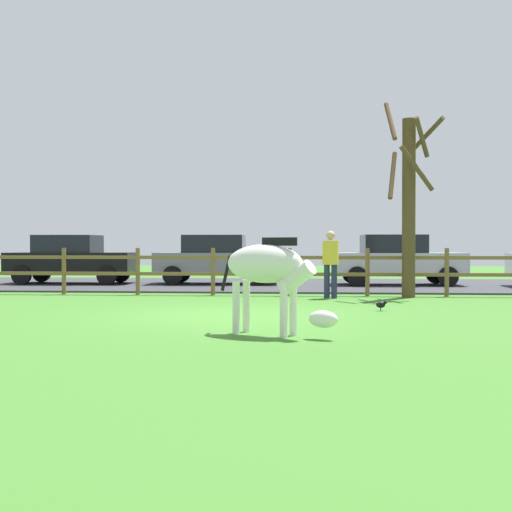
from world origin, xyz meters
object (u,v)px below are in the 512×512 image
object	(u,v)px
bare_tree	(409,199)
visitor_near_fence	(331,261)
parked_car_black	(72,259)
parked_car_silver	(397,259)
zebra	(269,271)
crow_on_grass	(381,305)
parked_car_grey	(218,259)

from	to	relation	value
bare_tree	visitor_near_fence	bearing A→B (deg)	-167.46
visitor_near_fence	bare_tree	bearing A→B (deg)	12.54
parked_car_black	parked_car_silver	bearing A→B (deg)	0.37
bare_tree	zebra	bearing A→B (deg)	-111.97
bare_tree	visitor_near_fence	xyz separation A→B (m)	(-1.93, -0.43, -1.53)
crow_on_grass	visitor_near_fence	xyz separation A→B (m)	(-0.91, 3.15, 0.78)
parked_car_black	parked_car_silver	size ratio (longest dim) A/B	0.99
parked_car_black	bare_tree	bearing A→B (deg)	-23.77
parked_car_grey	visitor_near_fence	size ratio (longest dim) A/B	2.47
parked_car_silver	crow_on_grass	bearing A→B (deg)	-98.89
crow_on_grass	parked_car_grey	xyz separation A→B (m)	(-4.37, 8.22, 0.72)
parked_car_grey	parked_car_black	bearing A→B (deg)	-177.70
parked_car_black	parked_car_grey	xyz separation A→B (m)	(4.73, 0.19, 0.00)
zebra	crow_on_grass	xyz separation A→B (m)	(1.97, 3.82, -0.80)
parked_car_black	parked_car_grey	distance (m)	4.73
parked_car_grey	visitor_near_fence	world-z (taller)	visitor_near_fence
parked_car_black	parked_car_silver	world-z (taller)	same
crow_on_grass	parked_car_black	distance (m)	12.16
parked_car_black	visitor_near_fence	world-z (taller)	visitor_near_fence
crow_on_grass	parked_car_silver	xyz separation A→B (m)	(1.27, 8.10, 0.72)
bare_tree	visitor_near_fence	world-z (taller)	bare_tree
zebra	crow_on_grass	distance (m)	4.37
zebra	parked_car_grey	size ratio (longest dim) A/B	0.44
zebra	bare_tree	bearing A→B (deg)	68.03
crow_on_grass	zebra	bearing A→B (deg)	-117.30
parked_car_grey	visitor_near_fence	bearing A→B (deg)	-55.73
bare_tree	parked_car_silver	world-z (taller)	bare_tree
zebra	parked_car_grey	distance (m)	12.28
bare_tree	parked_car_grey	distance (m)	7.29
parked_car_silver	visitor_near_fence	distance (m)	5.41
zebra	visitor_near_fence	distance (m)	7.05
zebra	parked_car_black	distance (m)	13.83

